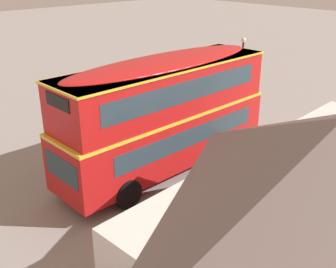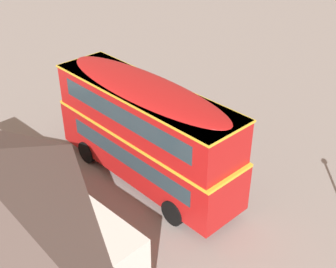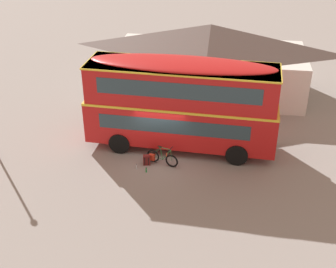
% 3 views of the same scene
% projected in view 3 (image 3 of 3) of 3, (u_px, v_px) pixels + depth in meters
% --- Properties ---
extents(ground_plane, '(120.00, 120.00, 0.00)m').
position_uv_depth(ground_plane, '(160.00, 156.00, 23.15)').
color(ground_plane, gray).
extents(double_decker_bus, '(9.66, 2.74, 4.79)m').
position_uv_depth(double_decker_bus, '(181.00, 101.00, 22.72)').
color(double_decker_bus, black).
rests_on(double_decker_bus, ground).
extents(touring_bicycle, '(1.67, 0.61, 1.03)m').
position_uv_depth(touring_bicycle, '(161.00, 158.00, 22.34)').
color(touring_bicycle, black).
rests_on(touring_bicycle, ground).
extents(backpack_on_ground, '(0.38, 0.34, 0.56)m').
position_uv_depth(backpack_on_ground, '(147.00, 159.00, 22.36)').
color(backpack_on_ground, maroon).
rests_on(backpack_on_ground, ground).
extents(water_bottle_clear_plastic, '(0.06, 0.06, 0.26)m').
position_uv_depth(water_bottle_clear_plastic, '(137.00, 166.00, 22.11)').
color(water_bottle_clear_plastic, silver).
rests_on(water_bottle_clear_plastic, ground).
extents(water_bottle_green_metal, '(0.07, 0.07, 0.25)m').
position_uv_depth(water_bottle_green_metal, '(146.00, 170.00, 21.85)').
color(water_bottle_green_metal, green).
rests_on(water_bottle_green_metal, ground).
extents(pub_building, '(12.69, 6.52, 4.54)m').
position_uv_depth(pub_building, '(209.00, 58.00, 29.05)').
color(pub_building, silver).
rests_on(pub_building, ground).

